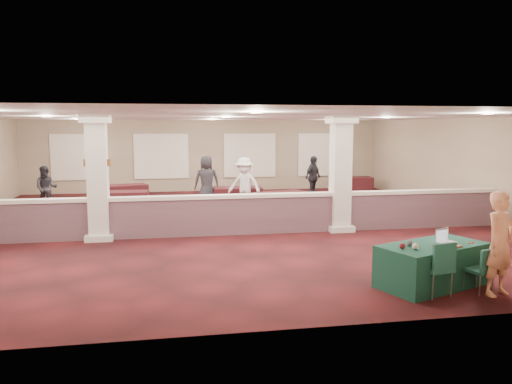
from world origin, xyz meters
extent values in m
plane|color=#441113|center=(0.00, 0.00, 0.00)|extent=(16.00, 16.00, 0.00)
cube|color=#816D59|center=(0.00, 8.00, 1.60)|extent=(16.00, 0.04, 3.20)
cube|color=#816D59|center=(0.00, -8.00, 1.60)|extent=(16.00, 0.04, 3.20)
cube|color=#816D59|center=(8.00, 0.00, 1.60)|extent=(0.04, 16.00, 3.20)
cube|color=silver|center=(0.00, 0.00, 3.20)|extent=(16.00, 16.00, 0.02)
cube|color=brown|center=(0.00, -1.50, 0.50)|extent=(15.60, 0.20, 1.00)
cube|color=beige|center=(0.00, -1.50, 1.05)|extent=(15.60, 0.28, 0.10)
cube|color=silver|center=(-3.50, -1.50, 1.60)|extent=(0.50, 0.50, 3.20)
cube|color=silver|center=(-3.50, -1.50, 0.08)|extent=(0.70, 0.70, 0.16)
cube|color=silver|center=(-3.50, -1.50, 3.10)|extent=(0.72, 0.72, 0.20)
cube|color=silver|center=(3.00, -1.50, 1.60)|extent=(0.50, 0.50, 3.20)
cube|color=silver|center=(3.00, -1.50, 0.08)|extent=(0.70, 0.70, 0.16)
cube|color=silver|center=(3.00, -1.50, 3.10)|extent=(0.72, 0.72, 0.20)
cylinder|color=brown|center=(-3.78, -1.50, 2.00)|extent=(0.12, 0.12, 0.18)
cylinder|color=white|center=(-3.78, -1.50, 2.00)|extent=(0.09, 0.09, 0.10)
cylinder|color=brown|center=(-3.22, -1.50, 2.00)|extent=(0.12, 0.12, 0.18)
cylinder|color=white|center=(-3.22, -1.50, 2.00)|extent=(0.09, 0.09, 0.10)
cube|color=#0E362B|center=(3.01, -6.50, 0.39)|extent=(2.25, 1.67, 0.78)
cube|color=#1C5144|center=(3.63, -6.98, 0.40)|extent=(0.51, 0.51, 0.05)
cube|color=#1C5144|center=(3.69, -7.16, 0.62)|extent=(0.39, 0.16, 0.39)
cylinder|color=gray|center=(3.52, -7.19, 0.19)|extent=(0.03, 0.03, 0.37)
cylinder|color=gray|center=(3.84, -7.09, 0.19)|extent=(0.03, 0.03, 0.37)
cylinder|color=gray|center=(3.42, -6.87, 0.19)|extent=(0.03, 0.03, 0.37)
cylinder|color=gray|center=(3.74, -6.77, 0.19)|extent=(0.03, 0.03, 0.37)
cube|color=#1C5144|center=(2.77, -7.00, 0.47)|extent=(0.57, 0.57, 0.06)
cube|color=#1C5144|center=(2.82, -7.22, 0.74)|extent=(0.47, 0.14, 0.46)
cylinder|color=gray|center=(2.62, -7.24, 0.22)|extent=(0.03, 0.03, 0.44)
cylinder|color=gray|center=(3.01, -7.16, 0.22)|extent=(0.03, 0.03, 0.44)
cylinder|color=gray|center=(2.54, -6.84, 0.22)|extent=(0.03, 0.03, 0.44)
cylinder|color=gray|center=(2.93, -6.76, 0.22)|extent=(0.03, 0.03, 0.44)
imported|color=#FFA56E|center=(3.88, -7.17, 0.91)|extent=(0.76, 0.64, 1.81)
cube|color=black|center=(-3.27, 3.00, 0.34)|extent=(1.74, 0.97, 0.68)
cube|color=black|center=(1.96, 1.49, 0.36)|extent=(2.00, 1.47, 0.73)
cube|color=black|center=(3.91, 0.30, 0.36)|extent=(1.81, 0.94, 0.73)
cube|color=black|center=(-3.40, 5.07, 0.34)|extent=(1.85, 1.32, 0.68)
cube|color=black|center=(0.77, 3.20, 0.36)|extent=(1.81, 0.99, 0.72)
cube|color=black|center=(6.50, 6.50, 0.33)|extent=(1.73, 1.02, 0.67)
imported|color=black|center=(-5.93, 3.57, 0.78)|extent=(0.77, 0.46, 1.56)
imported|color=beige|center=(0.86, 2.21, 0.93)|extent=(1.30, 1.11, 1.86)
imported|color=black|center=(4.08, 4.77, 0.87)|extent=(1.08, 1.04, 1.73)
imported|color=black|center=(-0.33, 3.50, 0.94)|extent=(0.93, 0.50, 1.88)
cube|color=silver|center=(3.33, -6.43, 0.79)|extent=(0.42, 0.36, 0.02)
cube|color=silver|center=(3.28, -6.32, 0.91)|extent=(0.33, 0.14, 0.23)
cube|color=silver|center=(3.28, -6.33, 0.90)|extent=(0.30, 0.12, 0.20)
cube|color=#CF5E21|center=(3.16, -6.73, 0.79)|extent=(0.51, 0.45, 0.03)
sphere|color=beige|center=(2.50, -6.81, 0.83)|extent=(0.12, 0.12, 0.12)
sphere|color=maroon|center=(2.30, -6.72, 0.83)|extent=(0.11, 0.11, 0.11)
sphere|color=#4F4F54|center=(2.52, -6.55, 0.83)|extent=(0.11, 0.11, 0.11)
cube|color=#B61C13|center=(3.76, -6.53, 0.78)|extent=(0.13, 0.08, 0.01)
camera|label=1|loc=(-1.73, -14.69, 2.90)|focal=35.00mm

